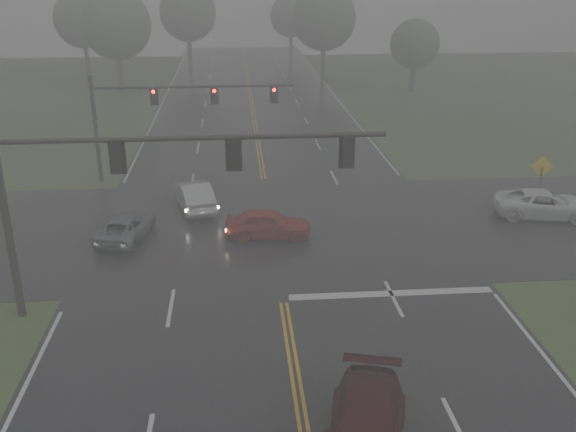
{
  "coord_description": "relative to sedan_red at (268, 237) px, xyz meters",
  "views": [
    {
      "loc": [
        -1.76,
        -8.66,
        12.7
      ],
      "look_at": [
        0.35,
        16.0,
        2.99
      ],
      "focal_mm": 40.0,
      "sensor_mm": 36.0,
      "label": 1
    }
  ],
  "objects": [
    {
      "name": "main_road",
      "position": [
        0.26,
        -0.74,
        0.0
      ],
      "size": [
        18.0,
        160.0,
        0.02
      ],
      "primitive_type": "cube",
      "color": "black",
      "rests_on": "ground"
    },
    {
      "name": "cross_street",
      "position": [
        0.26,
        1.26,
        0.0
      ],
      "size": [
        120.0,
        14.0,
        0.02
      ],
      "primitive_type": "cube",
      "color": "black",
      "rests_on": "ground"
    },
    {
      "name": "stop_bar",
      "position": [
        4.76,
        -6.34,
        0.0
      ],
      "size": [
        8.5,
        0.5,
        0.01
      ],
      "primitive_type": "cube",
      "color": "silver",
      "rests_on": "ground"
    },
    {
      "name": "sedan_red",
      "position": [
        0.0,
        0.0,
        0.0
      ],
      "size": [
        4.37,
        2.01,
        1.45
      ],
      "primitive_type": "imported",
      "rotation": [
        0.0,
        0.0,
        1.5
      ],
      "color": "#9A1A0E",
      "rests_on": "ground"
    },
    {
      "name": "sedan_silver",
      "position": [
        -3.82,
        4.45,
        0.0
      ],
      "size": [
        2.66,
        4.92,
        1.54
      ],
      "primitive_type": "imported",
      "rotation": [
        0.0,
        0.0,
        3.37
      ],
      "color": "#B4B7BC",
      "rests_on": "ground"
    },
    {
      "name": "car_grey",
      "position": [
        -7.01,
        0.48,
        0.0
      ],
      "size": [
        2.87,
        4.66,
        1.2
      ],
      "primitive_type": "imported",
      "rotation": [
        0.0,
        0.0,
        2.93
      ],
      "color": "slate",
      "rests_on": "ground"
    },
    {
      "name": "pickup_white",
      "position": [
        14.96,
        1.57,
        0.0
      ],
      "size": [
        5.53,
        3.35,
        1.43
      ],
      "primitive_type": "imported",
      "rotation": [
        0.0,
        0.0,
        1.37
      ],
      "color": "white",
      "rests_on": "ground"
    },
    {
      "name": "signal_gantry_near",
      "position": [
        -5.6,
        -6.79,
        5.51
      ],
      "size": [
        14.13,
        0.34,
        7.84
      ],
      "color": "black",
      "rests_on": "ground"
    },
    {
      "name": "signal_gantry_far",
      "position": [
        -6.12,
        9.87,
        4.67
      ],
      "size": [
        12.28,
        0.34,
        6.62
      ],
      "color": "black",
      "rests_on": "ground"
    },
    {
      "name": "sign_diamond_east",
      "position": [
        15.35,
        3.12,
        1.99
      ],
      "size": [
        1.2,
        0.35,
        2.95
      ],
      "rotation": [
        0.0,
        0.0,
        -0.25
      ],
      "color": "black",
      "rests_on": "ground"
    },
    {
      "name": "tree_nw_a",
      "position": [
        -13.34,
        40.46,
        6.98
      ],
      "size": [
        7.23,
        7.23,
        10.61
      ],
      "color": "#382E24",
      "rests_on": "ground"
    },
    {
      "name": "tree_ne_a",
      "position": [
        9.02,
        45.87,
        7.05
      ],
      "size": [
        7.29,
        7.29,
        10.71
      ],
      "color": "#382E24",
      "rests_on": "ground"
    },
    {
      "name": "tree_n_mid",
      "position": [
        -6.98,
        57.02,
        6.98
      ],
      "size": [
        7.22,
        7.22,
        10.6
      ],
      "color": "#382E24",
      "rests_on": "ground"
    },
    {
      "name": "tree_e_near",
      "position": [
        17.57,
        38.09,
        4.97
      ],
      "size": [
        5.15,
        5.15,
        7.57
      ],
      "color": "#382E24",
      "rests_on": "ground"
    },
    {
      "name": "tree_nw_b",
      "position": [
        -19.22,
        52.5,
        6.61
      ],
      "size": [
        6.84,
        6.84,
        10.04
      ],
      "color": "#382E24",
      "rests_on": "ground"
    },
    {
      "name": "tree_n_far",
      "position": [
        7.13,
        66.73,
        5.81
      ],
      "size": [
        6.01,
        6.01,
        8.83
      ],
      "color": "#382E24",
      "rests_on": "ground"
    }
  ]
}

